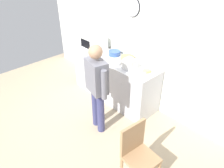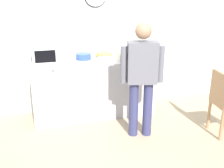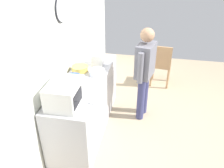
# 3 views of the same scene
# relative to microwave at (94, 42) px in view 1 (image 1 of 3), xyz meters

# --- Properties ---
(ground_plane) EXTENTS (6.00, 6.00, 0.00)m
(ground_plane) POSITION_rel_microwave_xyz_m (0.86, -1.26, -1.08)
(ground_plane) COLOR tan
(back_wall) EXTENTS (5.40, 0.13, 2.60)m
(back_wall) POSITION_rel_microwave_xyz_m (0.86, 0.34, 0.22)
(back_wall) COLOR silver
(back_wall) RESTS_ON ground_plane
(kitchen_counter) EXTENTS (1.97, 0.62, 0.93)m
(kitchen_counter) POSITION_rel_microwave_xyz_m (0.68, -0.04, -0.62)
(kitchen_counter) COLOR #B7B7BC
(kitchen_counter) RESTS_ON ground_plane
(microwave) EXTENTS (0.50, 0.39, 0.30)m
(microwave) POSITION_rel_microwave_xyz_m (0.00, 0.00, 0.00)
(microwave) COLOR silver
(microwave) RESTS_ON kitchen_counter
(sandwich_plate) EXTENTS (0.27, 0.27, 0.07)m
(sandwich_plate) POSITION_rel_microwave_xyz_m (1.50, -0.02, -0.13)
(sandwich_plate) COLOR white
(sandwich_plate) RESTS_ON kitchen_counter
(salad_bowl) EXTENTS (0.26, 0.26, 0.09)m
(salad_bowl) POSITION_rel_microwave_xyz_m (0.91, 0.10, -0.11)
(salad_bowl) COLOR gold
(salad_bowl) RESTS_ON kitchen_counter
(cereal_bowl) EXTENTS (0.24, 0.24, 0.09)m
(cereal_bowl) POSITION_rel_microwave_xyz_m (0.55, 0.09, -0.10)
(cereal_bowl) COLOR #33519E
(cereal_bowl) RESTS_ON kitchen_counter
(mixing_bowl) EXTENTS (0.25, 0.25, 0.07)m
(mixing_bowl) POSITION_rel_microwave_xyz_m (0.86, -0.19, -0.11)
(mixing_bowl) COLOR white
(mixing_bowl) RESTS_ON kitchen_counter
(toaster) EXTENTS (0.22, 0.18, 0.20)m
(toaster) POSITION_rel_microwave_xyz_m (1.19, -0.13, -0.05)
(toaster) COLOR silver
(toaster) RESTS_ON kitchen_counter
(fork_utensil) EXTENTS (0.13, 0.14, 0.01)m
(fork_utensil) POSITION_rel_microwave_xyz_m (0.48, -0.26, -0.15)
(fork_utensil) COLOR silver
(fork_utensil) RESTS_ON kitchen_counter
(spoon_utensil) EXTENTS (0.07, 0.17, 0.01)m
(spoon_utensil) POSITION_rel_microwave_xyz_m (0.05, -0.33, -0.15)
(spoon_utensil) COLOR silver
(spoon_utensil) RESTS_ON kitchen_counter
(person_standing) EXTENTS (0.58, 0.33, 1.62)m
(person_standing) POSITION_rel_microwave_xyz_m (1.17, -0.92, -0.14)
(person_standing) COLOR navy
(person_standing) RESTS_ON ground_plane
(wooden_chair) EXTENTS (0.44, 0.44, 0.94)m
(wooden_chair) POSITION_rel_microwave_xyz_m (2.33, -1.21, -0.56)
(wooden_chair) COLOR #A87F56
(wooden_chair) RESTS_ON ground_plane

